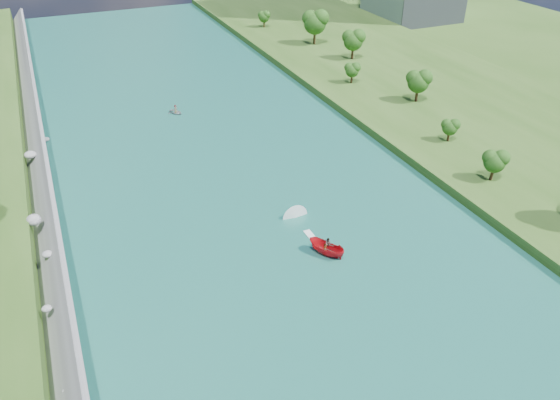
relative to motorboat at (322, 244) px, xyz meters
name	(u,v)px	position (x,y,z in m)	size (l,w,h in m)	color
ground	(298,276)	(-4.89, -3.39, -0.91)	(260.00, 260.00, 0.00)	#2D5119
river_water	(239,194)	(-4.89, 16.61, -0.86)	(55.00, 240.00, 0.10)	#175A4B
berm_east	(505,130)	(44.61, 16.61, -0.16)	(44.00, 240.00, 1.50)	#2D5119
riprap_bank	(46,227)	(-30.75, 16.08, 0.91)	(4.41, 236.00, 4.18)	slate
trees_east	(515,134)	(35.57, 6.61, 5.28)	(14.02, 144.21, 10.83)	#1E4612
motorboat	(322,244)	(0.00, 0.00, 0.00)	(4.06, 19.28, 1.91)	red
raft	(176,112)	(-5.74, 48.64, -0.43)	(3.33, 3.71, 1.66)	gray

